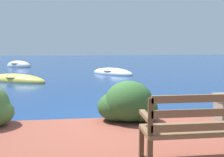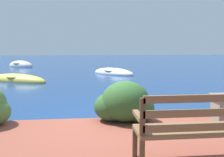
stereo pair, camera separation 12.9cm
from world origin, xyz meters
TOP-DOWN VIEW (x-y plane):
  - ground_plane at (0.00, 0.00)m, footprint 80.00×80.00m
  - park_bench at (0.76, -2.15)m, footprint 1.41×0.48m
  - hedge_clump_left at (0.20, -0.27)m, footprint 1.19×0.86m
  - rowboat_nearest at (-3.88, 7.28)m, footprint 3.36×2.39m
  - rowboat_mid at (1.11, 9.92)m, footprint 2.84×2.96m
  - rowboat_far at (-5.82, 15.83)m, footprint 2.57×2.23m

SIDE VIEW (x-z plane):
  - ground_plane at x=0.00m, z-range 0.00..0.00m
  - rowboat_nearest at x=-3.88m, z-range -0.27..0.38m
  - rowboat_mid at x=1.11m, z-range -0.27..0.38m
  - rowboat_far at x=-5.82m, z-range -0.37..0.52m
  - hedge_clump_left at x=0.20m, z-range 0.17..0.98m
  - park_bench at x=0.76m, z-range 0.24..1.17m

